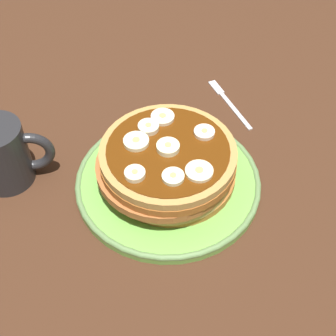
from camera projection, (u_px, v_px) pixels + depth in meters
ground_plane at (168, 191)px, 68.11cm from camera, size 140.00×140.00×3.00cm
plate at (168, 181)px, 66.40cm from camera, size 25.62×25.62×1.45cm
pancake_stack at (168, 164)px, 63.82cm from camera, size 19.04×18.74×6.01cm
banana_slice_0 at (170, 147)px, 61.38cm from camera, size 3.01×3.01×1.02cm
banana_slice_1 at (175, 177)px, 58.23cm from camera, size 2.79×2.79×0.76cm
banana_slice_2 at (204, 133)px, 63.31cm from camera, size 2.79×2.79×0.77cm
banana_slice_3 at (148, 127)px, 63.84cm from camera, size 2.84×2.84×0.96cm
banana_slice_4 at (136, 142)px, 62.14cm from camera, size 3.38×3.38×0.82cm
banana_slice_5 at (199, 172)px, 58.82cm from camera, size 3.52×3.52×0.71cm
banana_slice_6 at (135, 174)px, 58.42cm from camera, size 2.62×2.62×0.91cm
banana_slice_7 at (166, 117)px, 65.33cm from camera, size 3.23×3.23×0.75cm
coffee_mug at (4, 154)px, 64.29cm from camera, size 10.90×7.41×9.41cm
fork at (228, 101)px, 78.48cm from camera, size 4.79×12.71×0.50cm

